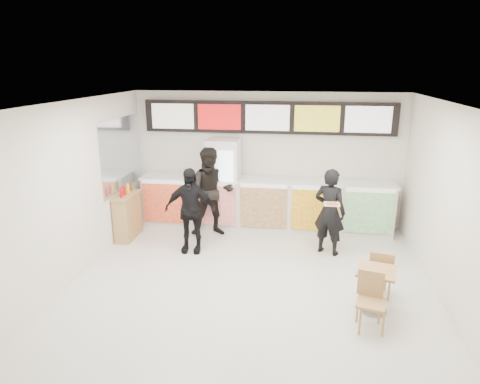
% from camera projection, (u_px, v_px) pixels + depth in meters
% --- Properties ---
extents(floor, '(7.00, 7.00, 0.00)m').
position_uv_depth(floor, '(246.00, 298.00, 6.76)').
color(floor, beige).
rests_on(floor, ground).
extents(ceiling, '(7.00, 7.00, 0.00)m').
position_uv_depth(ceiling, '(247.00, 106.00, 5.91)').
color(ceiling, white).
rests_on(ceiling, wall_back).
extents(wall_back, '(6.00, 0.00, 6.00)m').
position_uv_depth(wall_back, '(267.00, 159.00, 9.66)').
color(wall_back, silver).
rests_on(wall_back, floor).
extents(wall_left, '(0.00, 7.00, 7.00)m').
position_uv_depth(wall_left, '(59.00, 200.00, 6.76)').
color(wall_left, silver).
rests_on(wall_left, floor).
extents(wall_right, '(0.00, 7.00, 7.00)m').
position_uv_depth(wall_right, '(461.00, 219.00, 5.92)').
color(wall_right, silver).
rests_on(wall_right, floor).
extents(service_counter, '(5.56, 0.77, 1.14)m').
position_uv_depth(service_counter, '(265.00, 204.00, 9.53)').
color(service_counter, silver).
rests_on(service_counter, floor).
extents(menu_board, '(5.50, 0.14, 0.70)m').
position_uv_depth(menu_board, '(268.00, 117.00, 9.30)').
color(menu_board, black).
rests_on(menu_board, wall_back).
extents(drinks_fridge, '(0.70, 0.67, 2.00)m').
position_uv_depth(drinks_fridge, '(224.00, 184.00, 9.56)').
color(drinks_fridge, white).
rests_on(drinks_fridge, floor).
extents(mirror_panel, '(0.01, 2.00, 1.50)m').
position_uv_depth(mirror_panel, '(122.00, 154.00, 9.01)').
color(mirror_panel, '#B2B7BF').
rests_on(mirror_panel, wall_left).
extents(customer_main, '(0.73, 0.63, 1.70)m').
position_uv_depth(customer_main, '(330.00, 212.00, 8.18)').
color(customer_main, black).
rests_on(customer_main, floor).
extents(customer_left, '(1.06, 0.91, 1.91)m').
position_uv_depth(customer_left, '(212.00, 192.00, 9.06)').
color(customer_left, black).
rests_on(customer_left, floor).
extents(customer_mid, '(1.00, 0.43, 1.69)m').
position_uv_depth(customer_mid, '(190.00, 210.00, 8.27)').
color(customer_mid, black).
rests_on(customer_mid, floor).
extents(pizza_slice, '(0.36, 0.36, 0.02)m').
position_uv_depth(pizza_slice, '(332.00, 204.00, 7.66)').
color(pizza_slice, beige).
rests_on(pizza_slice, customer_main).
extents(cafe_table, '(0.71, 1.43, 0.81)m').
position_uv_depth(cafe_table, '(375.00, 283.00, 6.28)').
color(cafe_table, '#AB784E').
rests_on(cafe_table, floor).
extents(condiment_ledge, '(0.35, 0.86, 1.14)m').
position_uv_depth(condiment_ledge, '(128.00, 216.00, 9.03)').
color(condiment_ledge, '#AB784E').
rests_on(condiment_ledge, floor).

